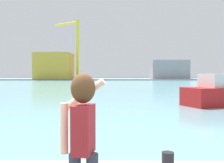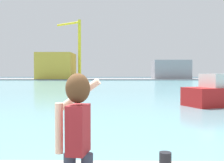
# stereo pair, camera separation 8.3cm
# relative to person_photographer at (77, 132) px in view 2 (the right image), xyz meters

# --- Properties ---
(ground_plane) EXTENTS (220.00, 220.00, 0.00)m
(ground_plane) POSITION_rel_person_photographer_xyz_m (-0.37, 50.28, -1.66)
(ground_plane) COLOR #334751
(harbor_water) EXTENTS (140.00, 100.00, 0.02)m
(harbor_water) POSITION_rel_person_photographer_xyz_m (-0.37, 52.28, -1.65)
(harbor_water) COLOR #6BA8B2
(harbor_water) RESTS_ON ground_plane
(far_shore_dock) EXTENTS (140.00, 20.00, 0.36)m
(far_shore_dock) POSITION_rel_person_photographer_xyz_m (-0.37, 92.28, -1.48)
(far_shore_dock) COLOR gray
(far_shore_dock) RESTS_ON ground_plane
(person_photographer) EXTENTS (0.53, 0.56, 1.74)m
(person_photographer) POSITION_rel_person_photographer_xyz_m (0.00, 0.00, 0.00)
(person_photographer) COLOR #2D3342
(person_photographer) RESTS_ON quay_promenade
(harbor_bollard) EXTENTS (0.22, 0.22, 0.34)m
(harbor_bollard) POSITION_rel_person_photographer_xyz_m (1.31, 1.69, -0.89)
(harbor_bollard) COLOR black
(harbor_bollard) RESTS_ON quay_promenade
(warehouse_left) EXTENTS (11.50, 12.36, 8.56)m
(warehouse_left) POSITION_rel_person_photographer_xyz_m (-19.69, 88.42, 2.99)
(warehouse_left) COLOR gold
(warehouse_left) RESTS_ON far_shore_dock
(warehouse_right) EXTENTS (12.17, 9.08, 6.25)m
(warehouse_right) POSITION_rel_person_photographer_xyz_m (19.02, 90.39, 1.83)
(warehouse_right) COLOR gray
(warehouse_right) RESTS_ON far_shore_dock
(port_crane) EXTENTS (9.17, 6.76, 19.58)m
(port_crane) POSITION_rel_person_photographer_xyz_m (-12.65, 88.12, 10.34)
(port_crane) COLOR yellow
(port_crane) RESTS_ON far_shore_dock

